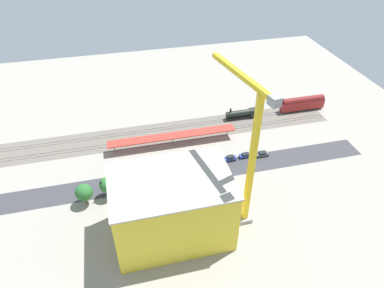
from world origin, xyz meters
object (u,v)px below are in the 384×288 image
Objects in this scene: passenger_coach at (303,103)px; street_tree_2 at (84,192)px; parked_car_3 at (211,161)px; traffic_light at (101,188)px; parked_car_1 at (245,156)px; parked_car_2 at (230,158)px; street_tree_0 at (182,176)px; box_truck_1 at (138,192)px; street_tree_1 at (108,185)px; locomotive at (244,114)px; parked_car_0 at (262,154)px; construction_building at (172,208)px; tower_crane at (249,147)px; box_truck_0 at (169,187)px; platform_canopy_near at (172,136)px.

street_tree_2 is (86.09, 32.62, 1.15)m from passenger_coach.
parked_car_3 is 36.79m from traffic_light.
parked_car_1 is 1.06× the size of parked_car_2.
street_tree_0 is at bearing 26.30° from parked_car_2.
street_tree_0 reaches higher than box_truck_1.
street_tree_1 is 1.03× the size of traffic_light.
parked_car_2 is at bearing -169.20° from traffic_light.
locomotive is 0.78× the size of passenger_coach.
traffic_light is (53.52, 7.67, 3.77)m from parked_car_0.
construction_building reaches higher than traffic_light.
box_truck_1 is (27.08, -13.87, -22.43)m from tower_crane.
box_truck_0 reaches higher than box_truck_1.
box_truck_0 is 5.43m from street_tree_0.
street_tree_0 is (-13.27, -0.25, 3.44)m from box_truck_1.
street_tree_2 is at bearing 20.75° from passenger_coach.
locomotive is at bearing -150.18° from traffic_light.
traffic_light is at bearing 20.05° from street_tree_1.
construction_building reaches higher than parked_car_2.
street_tree_0 is 21.81m from street_tree_1.
passenger_coach is at bearing -154.72° from box_truck_1.
street_tree_2 is at bearing 36.29° from platform_canopy_near.
parked_car_2 is (5.49, 0.33, 0.07)m from parked_car_1.
locomotive reaches higher than parked_car_0.
traffic_light is at bearing -43.36° from construction_building.
parked_car_2 is (-17.19, 13.38, -2.95)m from platform_canopy_near.
street_tree_1 reaches higher than parked_car_2.
tower_crane reaches higher than street_tree_0.
passenger_coach is at bearing -152.55° from parked_car_3.
parked_car_0 is 59.20m from street_tree_2.
street_tree_0 is (1.51, 22.62, 1.47)m from platform_canopy_near.
parked_car_0 is at bearing -125.20° from tower_crane.
street_tree_0 is at bearing 178.80° from street_tree_2.
locomotive is 64.45m from traffic_light.
construction_building is at bearing 39.81° from parked_car_1.
locomotive is at bearing -128.21° from construction_building.
passenger_coach reaches higher than parked_car_0.
street_tree_0 is (24.19, 9.57, 4.49)m from parked_car_1.
locomotive is 62.30m from construction_building.
traffic_light is (81.10, 32.02, 1.32)m from passenger_coach.
tower_crane reaches higher than parked_car_1.
street_tree_1 is at bearing 10.38° from parked_car_2.
parked_car_3 reaches higher than parked_car_1.
box_truck_0 is at bearing 22.80° from parked_car_2.
box_truck_1 reaches higher than parked_car_2.
locomotive is 24.48m from parked_car_0.
platform_canopy_near is at bearing -138.19° from street_tree_1.
platform_canopy_near is 3.15× the size of locomotive.
traffic_light is at bearing 21.55° from passenger_coach.
locomotive is (-30.85, -10.59, -2.01)m from platform_canopy_near.
passenger_coach is at bearing -132.78° from tower_crane.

